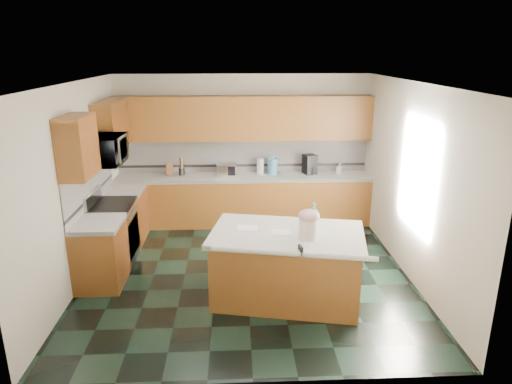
{
  "coord_description": "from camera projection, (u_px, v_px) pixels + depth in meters",
  "views": [
    {
      "loc": [
        -0.14,
        -5.99,
        3.11
      ],
      "look_at": [
        0.15,
        0.35,
        1.12
      ],
      "focal_mm": 32.0,
      "sensor_mm": 36.0,
      "label": 1
    }
  ],
  "objects": [
    {
      "name": "wall_back",
      "position": [
        243.0,
        149.0,
        8.46
      ],
      "size": [
        4.6,
        0.04,
        2.7
      ],
      "primitive_type": "cube",
      "color": "silver",
      "rests_on": "ground"
    },
    {
      "name": "back_base_cab",
      "position": [
        244.0,
        201.0,
        8.43
      ],
      "size": [
        4.6,
        0.6,
        0.86
      ],
      "primitive_type": "cube",
      "color": "#43200C",
      "rests_on": "ground"
    },
    {
      "name": "utensil_crock",
      "position": [
        182.0,
        172.0,
        8.29
      ],
      "size": [
        0.11,
        0.11,
        0.13
      ],
      "primitive_type": "cylinder",
      "color": "black",
      "rests_on": "back_countertop"
    },
    {
      "name": "back_upper_cab",
      "position": [
        243.0,
        118.0,
        8.1
      ],
      "size": [
        4.6,
        0.33,
        0.78
      ],
      "primitive_type": "cube",
      "color": "#43200C",
      "rests_on": "wall_back"
    },
    {
      "name": "clamp_handle",
      "position": [
        301.0,
        254.0,
        5.13
      ],
      "size": [
        0.02,
        0.07,
        0.02
      ],
      "primitive_type": "cylinder",
      "rotation": [
        1.57,
        0.0,
        0.0
      ],
      "color": "black",
      "rests_on": "island_top"
    },
    {
      "name": "clamp_body",
      "position": [
        300.0,
        250.0,
        5.19
      ],
      "size": [
        0.05,
        0.11,
        0.1
      ],
      "primitive_type": "cube",
      "rotation": [
        0.0,
        0.0,
        0.2
      ],
      "color": "black",
      "rests_on": "island_top"
    },
    {
      "name": "coffee_carafe",
      "position": [
        310.0,
        170.0,
        8.34
      ],
      "size": [
        0.15,
        0.15,
        0.15
      ],
      "primitive_type": "cylinder",
      "color": "black",
      "rests_on": "back_countertop"
    },
    {
      "name": "back_backsplash",
      "position": [
        243.0,
        155.0,
        8.46
      ],
      "size": [
        4.6,
        0.02,
        0.63
      ],
      "primitive_type": "cube",
      "color": "silver",
      "rests_on": "back_countertop"
    },
    {
      "name": "back_accent_band",
      "position": [
        243.0,
        165.0,
        8.51
      ],
      "size": [
        4.6,
        0.01,
        0.05
      ],
      "primitive_type": "cube",
      "color": "black",
      "rests_on": "back_countertop"
    },
    {
      "name": "utensil_bundle",
      "position": [
        181.0,
        163.0,
        8.24
      ],
      "size": [
        0.06,
        0.06,
        0.19
      ],
      "primitive_type": "cylinder",
      "color": "#472814",
      "rests_on": "utensil_crock"
    },
    {
      "name": "range_body",
      "position": [
        114.0,
        234.0,
        6.9
      ],
      "size": [
        0.6,
        0.76,
        0.88
      ],
      "primitive_type": "cube",
      "color": "#B7B7BC",
      "rests_on": "ground"
    },
    {
      "name": "island_bullnose",
      "position": [
        293.0,
        254.0,
        5.18
      ],
      "size": [
        1.88,
        0.44,
        0.06
      ],
      "primitive_type": "cylinder",
      "rotation": [
        0.0,
        1.57,
        -0.2
      ],
      "color": "white",
      "rests_on": "island_base"
    },
    {
      "name": "wall_left",
      "position": [
        74.0,
        186.0,
        6.14
      ],
      "size": [
        0.04,
        4.6,
        2.7
      ],
      "primitive_type": "cube",
      "color": "silver",
      "rests_on": "ground"
    },
    {
      "name": "range_backguard",
      "position": [
        92.0,
        198.0,
        6.72
      ],
      "size": [
        0.06,
        0.76,
        0.18
      ],
      "primitive_type": "cube",
      "color": "#B7B7BC",
      "rests_on": "range_body"
    },
    {
      "name": "toaster_oven_door",
      "position": [
        226.0,
        171.0,
        8.17
      ],
      "size": [
        0.32,
        0.01,
        0.17
      ],
      "primitive_type": "cube",
      "color": "black",
      "rests_on": "toaster_oven"
    },
    {
      "name": "range_cooktop",
      "position": [
        111.0,
        205.0,
        6.77
      ],
      "size": [
        0.62,
        0.78,
        0.04
      ],
      "primitive_type": "cube",
      "color": "black",
      "rests_on": "range_body"
    },
    {
      "name": "coffee_maker",
      "position": [
        310.0,
        164.0,
        8.36
      ],
      "size": [
        0.27,
        0.28,
        0.35
      ],
      "primitive_type": "cube",
      "rotation": [
        0.0,
        0.0,
        0.32
      ],
      "color": "black",
      "rests_on": "back_countertop"
    },
    {
      "name": "knife_block",
      "position": [
        170.0,
        170.0,
        8.23
      ],
      "size": [
        0.15,
        0.19,
        0.25
      ],
      "primitive_type": "cube",
      "rotation": [
        -0.31,
        0.0,
        0.18
      ],
      "color": "#472814",
      "rests_on": "back_countertop"
    },
    {
      "name": "soap_bottle_island",
      "position": [
        314.0,
        216.0,
        5.76
      ],
      "size": [
        0.15,
        0.15,
        0.35
      ],
      "primitive_type": "imported",
      "rotation": [
        0.0,
        0.0,
        0.15
      ],
      "color": "teal",
      "rests_on": "island_top"
    },
    {
      "name": "paper_towel",
      "position": [
        260.0,
        166.0,
        8.35
      ],
      "size": [
        0.13,
        0.13,
        0.29
      ],
      "primitive_type": "cylinder",
      "color": "white",
      "rests_on": "back_countertop"
    },
    {
      "name": "toaster_oven",
      "position": [
        226.0,
        169.0,
        8.28
      ],
      "size": [
        0.37,
        0.26,
        0.21
      ],
      "primitive_type": "cube",
      "rotation": [
        0.0,
        0.0,
        0.04
      ],
      "color": "#B7B7BC",
      "rests_on": "back_countertop"
    },
    {
      "name": "treat_jar_knob",
      "position": [
        309.0,
        212.0,
        5.43
      ],
      "size": [
        0.09,
        0.03,
        0.03
      ],
      "primitive_type": "cylinder",
      "rotation": [
        0.0,
        1.57,
        0.0
      ],
      "color": "tan",
      "rests_on": "treat_jar_lid"
    },
    {
      "name": "floor",
      "position": [
        247.0,
        272.0,
        6.65
      ],
      "size": [
        4.6,
        4.6,
        0.0
      ],
      "primitive_type": "plane",
      "color": "black",
      "rests_on": "ground"
    },
    {
      "name": "range_oven_door",
      "position": [
        134.0,
        236.0,
        6.93
      ],
      "size": [
        0.02,
        0.68,
        0.55
      ],
      "primitive_type": "cube",
      "color": "black",
      "rests_on": "range_body"
    },
    {
      "name": "paper_sheet_a",
      "position": [
        280.0,
        232.0,
        5.72
      ],
      "size": [
        0.25,
        0.19,
        0.0
      ],
      "primitive_type": "cube",
      "rotation": [
        0.0,
        0.0,
        -0.01
      ],
      "color": "white",
      "rests_on": "island_top"
    },
    {
      "name": "range_handle",
      "position": [
        133.0,
        212.0,
        6.82
      ],
      "size": [
        0.02,
        0.66,
        0.02
      ],
      "primitive_type": "cylinder",
      "rotation": [
        1.57,
        0.0,
        0.0
      ],
      "color": "#B7B7BC",
      "rests_on": "range_body"
    },
    {
      "name": "left_counter_rear",
      "position": [
        123.0,
        190.0,
        7.52
      ],
      "size": [
        0.64,
        0.82,
        0.06
      ],
      "primitive_type": "cube",
      "color": "white",
      "rests_on": "left_base_cab_rear"
    },
    {
      "name": "microwave",
      "position": [
        106.0,
        150.0,
        6.52
      ],
      "size": [
        0.5,
        0.73,
        0.41
      ],
      "primitive_type": "imported",
      "rotation": [
        0.0,
        0.0,
        1.57
      ],
      "color": "#B7B7BC",
      "rests_on": "wall_left"
    },
    {
      "name": "paper_sheet_b",
      "position": [
        247.0,
        228.0,
        5.86
      ],
      "size": [
        0.29,
        0.23,
        0.0
      ],
      "primitive_type": "cube",
      "rotation": [
        0.0,
        0.0,
        -0.13
      ],
      "color": "white",
      "rests_on": "island_top"
    },
    {
      "name": "soap_back_cap",
      "position": [
        340.0,
        162.0,
        8.34
      ],
      "size": [
        0.02,
        0.02,
        0.03
      ],
      "primitive_type": "cylinder",
      "color": "red",
      "rests_on": "soap_bottle_back"
    },
    {
      "name": "left_accent_band",
      "position": [
        92.0,
        195.0,
        6.76
      ],
      "size": [
        0.01,
        2.3,
        0.05
      ],
      "primitive_type": "cube",
      "color": "black",
      "rests_on": "wall_left"
    },
    {
      "name": "paper_towel_base",
      "position": [
        260.0,
        173.0,
        8.39
      ],
      "size": [
        0.19,
        0.19,
        0.01
      ],
      "primitive_type": "cylinder",
      "color": "#B7B7BC",
      "rests_on": "back_countertop"
    },
    {
      "name": "ceiling",
      "position": [
        246.0,
        83.0,
        5.84
      ],
      "size": [
        4.6,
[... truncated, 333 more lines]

